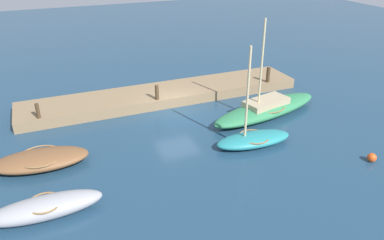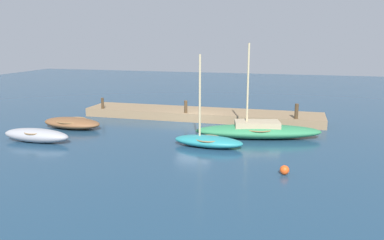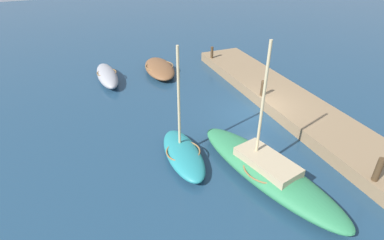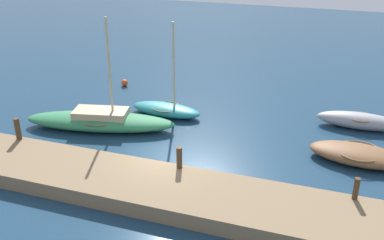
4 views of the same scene
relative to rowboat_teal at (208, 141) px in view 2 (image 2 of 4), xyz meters
The scene contains 10 objects.
ground_plane 5.75m from the rowboat_teal, 66.96° to the right, with size 84.00×84.00×0.00m, color navy.
dock_platform 7.92m from the rowboat_teal, 73.52° to the right, with size 18.36×3.19×0.65m, color #846B4C.
rowboat_teal is the anchor object (origin of this frame).
motorboat_brown 10.42m from the rowboat_teal, 11.56° to the right, with size 4.51×2.34×0.72m.
rowboat_grey 10.37m from the rowboat_teal, ahead, with size 4.34×1.34×0.83m.
sailboat_green 3.80m from the rowboat_teal, 132.58° to the right, with size 8.13×3.69×5.87m.
mooring_post_west 7.96m from the rowboat_teal, 127.85° to the right, with size 0.26×0.26×1.06m, color #47331E.
mooring_post_mid_west 7.04m from the rowboat_teal, 63.31° to the right, with size 0.24×0.24×0.93m, color #47331E.
mooring_post_mid_east 11.84m from the rowboat_teal, 31.93° to the right, with size 0.21×0.21×0.87m, color #47331E.
marker_buoy 5.68m from the rowboat_teal, 141.10° to the left, with size 0.44×0.44×0.44m, color #E54C19.
Camera 2 is at (-6.93, 26.10, 6.17)m, focal length 35.83 mm.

